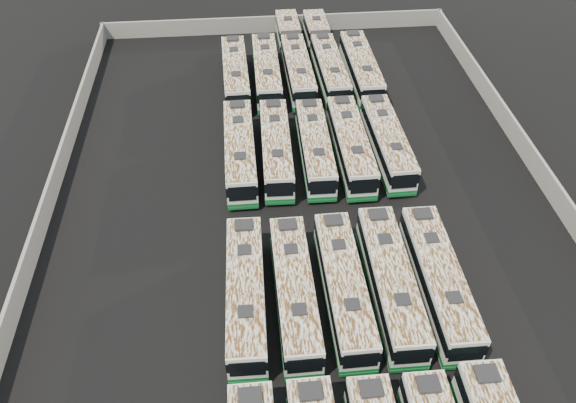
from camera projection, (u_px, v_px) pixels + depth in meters
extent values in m
plane|color=black|center=(306.00, 220.00, 48.79)|extent=(140.00, 140.00, 0.00)
cube|color=gray|center=(275.00, 24.00, 74.65)|extent=(45.20, 0.30, 2.20)
cube|color=gray|center=(556.00, 195.00, 49.56)|extent=(0.30, 73.20, 2.20)
cube|color=gray|center=(39.00, 228.00, 46.54)|extent=(0.30, 73.20, 2.20)
cube|color=black|center=(250.00, 397.00, 32.90)|extent=(1.40, 1.18, 0.28)
cube|color=black|center=(310.00, 391.00, 33.16)|extent=(1.40, 1.19, 0.28)
cube|color=black|center=(371.00, 389.00, 33.40)|extent=(1.35, 1.15, 0.27)
cube|color=black|center=(428.00, 384.00, 33.61)|extent=(1.36, 1.15, 0.27)
cube|color=black|center=(487.00, 374.00, 33.97)|extent=(1.42, 1.21, 0.28)
cube|color=silver|center=(246.00, 293.00, 40.64)|extent=(2.91, 12.75, 2.91)
cube|color=#105D29|center=(247.00, 302.00, 41.36)|extent=(2.96, 12.80, 0.44)
cube|color=black|center=(246.00, 289.00, 40.32)|extent=(2.97, 12.81, 0.97)
cube|color=black|center=(247.00, 369.00, 35.74)|extent=(2.33, 0.11, 1.53)
cube|color=#105D29|center=(248.00, 382.00, 36.83)|extent=(2.65, 0.15, 0.30)
cube|color=silver|center=(245.00, 280.00, 39.64)|extent=(2.85, 12.49, 0.07)
cube|color=black|center=(245.00, 311.00, 37.52)|extent=(1.03, 1.03, 0.15)
cube|color=black|center=(244.00, 250.00, 41.62)|extent=(1.03, 1.03, 0.15)
cube|color=black|center=(244.00, 225.00, 43.44)|extent=(1.40, 1.19, 0.28)
cylinder|color=black|center=(231.00, 353.00, 38.48)|extent=(0.32, 1.06, 1.06)
cylinder|color=black|center=(264.00, 351.00, 38.60)|extent=(0.32, 1.06, 1.06)
cylinder|color=black|center=(232.00, 263.00, 44.45)|extent=(0.32, 1.06, 1.06)
cylinder|color=black|center=(260.00, 262.00, 44.56)|extent=(0.32, 1.06, 1.06)
cube|color=silver|center=(294.00, 291.00, 40.78)|extent=(2.68, 12.57, 2.88)
cube|color=#105D29|center=(294.00, 300.00, 41.49)|extent=(2.74, 12.62, 0.44)
cube|color=black|center=(295.00, 287.00, 40.46)|extent=(2.75, 12.63, 0.96)
cube|color=black|center=(305.00, 366.00, 35.94)|extent=(2.30, 0.07, 1.52)
cube|color=#105D29|center=(304.00, 379.00, 37.02)|extent=(2.62, 0.11, 0.29)
cube|color=silver|center=(295.00, 279.00, 39.78)|extent=(2.63, 12.32, 0.07)
cube|color=black|center=(299.00, 309.00, 37.69)|extent=(1.00, 1.00, 0.15)
cube|color=black|center=(291.00, 249.00, 41.74)|extent=(1.00, 1.00, 0.15)
cube|color=black|center=(287.00, 225.00, 43.54)|extent=(1.37, 1.16, 0.27)
cylinder|color=black|center=(284.00, 350.00, 38.63)|extent=(0.30, 1.05, 1.05)
cylinder|color=black|center=(317.00, 348.00, 38.79)|extent=(0.30, 1.05, 1.05)
cylinder|color=black|center=(275.00, 263.00, 44.51)|extent=(0.30, 1.05, 1.05)
cylinder|color=black|center=(303.00, 261.00, 44.67)|extent=(0.30, 1.05, 1.05)
cube|color=silver|center=(344.00, 287.00, 41.07)|extent=(2.73, 12.67, 2.90)
cube|color=#105D29|center=(343.00, 296.00, 41.79)|extent=(2.78, 12.72, 0.44)
cube|color=black|center=(344.00, 283.00, 40.75)|extent=(2.79, 12.73, 0.97)
cube|color=black|center=(361.00, 361.00, 36.19)|extent=(2.32, 0.08, 1.53)
cube|color=#105D29|center=(359.00, 374.00, 37.29)|extent=(2.64, 0.12, 0.30)
cube|color=silver|center=(345.00, 274.00, 40.07)|extent=(2.68, 12.42, 0.07)
cube|color=black|center=(352.00, 304.00, 37.96)|extent=(1.01, 1.01, 0.15)
cube|color=black|center=(339.00, 244.00, 42.03)|extent=(1.01, 1.01, 0.15)
cube|color=black|center=(333.00, 220.00, 43.85)|extent=(1.38, 1.17, 0.27)
cylinder|color=black|center=(336.00, 346.00, 38.90)|extent=(0.30, 1.06, 1.05)
cylinder|color=black|center=(368.00, 343.00, 39.06)|extent=(0.30, 1.06, 1.05)
cylinder|color=black|center=(320.00, 259.00, 44.82)|extent=(0.30, 1.06, 1.05)
cylinder|color=black|center=(348.00, 256.00, 44.99)|extent=(0.30, 1.06, 1.05)
cube|color=silver|center=(391.00, 282.00, 41.36)|extent=(2.80, 12.99, 2.97)
cube|color=#105D29|center=(389.00, 291.00, 42.09)|extent=(2.86, 13.04, 0.45)
cube|color=black|center=(391.00, 278.00, 41.02)|extent=(2.87, 13.05, 0.99)
cube|color=black|center=(413.00, 357.00, 36.35)|extent=(2.38, 0.08, 1.57)
cube|color=#105D29|center=(409.00, 370.00, 37.47)|extent=(2.70, 0.12, 0.30)
cube|color=silver|center=(393.00, 268.00, 40.33)|extent=(2.75, 12.73, 0.08)
cube|color=black|center=(403.00, 299.00, 38.16)|extent=(1.03, 1.03, 0.15)
cube|color=black|center=(385.00, 239.00, 42.35)|extent=(1.03, 1.03, 0.15)
cube|color=black|center=(378.00, 215.00, 44.21)|extent=(1.41, 1.20, 0.28)
cylinder|color=black|center=(385.00, 341.00, 39.14)|extent=(0.31, 1.08, 1.08)
cylinder|color=black|center=(417.00, 339.00, 39.28)|extent=(0.31, 1.08, 1.08)
cylinder|color=black|center=(363.00, 253.00, 45.23)|extent=(0.31, 1.08, 1.08)
cylinder|color=black|center=(391.00, 251.00, 45.37)|extent=(0.31, 1.08, 1.08)
cube|color=silver|center=(438.00, 280.00, 41.49)|extent=(2.74, 12.86, 2.94)
cube|color=#105D29|center=(436.00, 289.00, 42.22)|extent=(2.79, 12.91, 0.45)
cube|color=black|center=(439.00, 276.00, 41.16)|extent=(2.80, 12.92, 0.98)
cube|color=black|center=(467.00, 354.00, 36.53)|extent=(2.35, 0.07, 1.55)
cube|color=#105D29|center=(462.00, 367.00, 37.64)|extent=(2.68, 0.11, 0.30)
cube|color=silver|center=(442.00, 267.00, 40.47)|extent=(2.69, 12.60, 0.07)
cube|color=black|center=(454.00, 297.00, 38.33)|extent=(1.02, 1.02, 0.15)
cube|color=black|center=(432.00, 238.00, 42.47)|extent=(1.02, 1.02, 0.15)
cube|color=black|center=(423.00, 214.00, 44.32)|extent=(1.40, 1.18, 0.28)
cylinder|color=black|center=(436.00, 339.00, 39.29)|extent=(0.31, 1.07, 1.07)
cylinder|color=black|center=(467.00, 337.00, 39.44)|extent=(0.31, 1.07, 1.07)
cylinder|color=black|center=(407.00, 252.00, 45.32)|extent=(0.31, 1.07, 1.07)
cylinder|color=black|center=(435.00, 250.00, 45.46)|extent=(0.31, 1.07, 1.07)
cube|color=silver|center=(240.00, 151.00, 53.01)|extent=(2.77, 12.96, 2.97)
cube|color=#105D29|center=(241.00, 160.00, 53.75)|extent=(2.82, 13.01, 0.45)
cube|color=black|center=(240.00, 147.00, 52.68)|extent=(2.83, 13.02, 0.99)
cube|color=black|center=(242.00, 194.00, 48.02)|extent=(2.37, 0.07, 1.56)
cube|color=#105D29|center=(243.00, 208.00, 49.14)|extent=(2.70, 0.11, 0.30)
cube|color=silver|center=(239.00, 138.00, 51.99)|extent=(2.71, 12.70, 0.08)
cube|color=black|center=(240.00, 156.00, 49.83)|extent=(1.03, 1.03, 0.15)
cube|color=black|center=(238.00, 120.00, 54.00)|extent=(1.03, 1.03, 0.15)
cube|color=black|center=(237.00, 104.00, 55.86)|extent=(1.41, 1.19, 0.28)
cylinder|color=black|center=(230.00, 191.00, 50.79)|extent=(0.31, 1.08, 1.08)
cylinder|color=black|center=(255.00, 189.00, 50.96)|extent=(0.31, 1.08, 1.08)
cylinder|color=black|center=(228.00, 137.00, 56.86)|extent=(0.31, 1.08, 1.08)
cylinder|color=black|center=(251.00, 136.00, 57.03)|extent=(0.31, 1.08, 1.08)
cube|color=silver|center=(276.00, 149.00, 53.37)|extent=(2.92, 12.66, 2.89)
cube|color=#105D29|center=(276.00, 157.00, 54.09)|extent=(2.98, 12.71, 0.44)
cube|color=black|center=(276.00, 144.00, 53.05)|extent=(2.99, 12.72, 0.97)
cube|color=black|center=(280.00, 190.00, 48.50)|extent=(2.31, 0.11, 1.52)
cube|color=#105D29|center=(280.00, 203.00, 49.59)|extent=(2.63, 0.16, 0.29)
cube|color=silver|center=(276.00, 136.00, 52.38)|extent=(2.87, 12.41, 0.07)
cube|color=black|center=(278.00, 153.00, 50.27)|extent=(1.02, 1.02, 0.15)
cube|color=black|center=(274.00, 118.00, 54.34)|extent=(1.02, 1.02, 0.15)
cube|color=black|center=(273.00, 103.00, 56.15)|extent=(1.39, 1.19, 0.27)
cylinder|color=black|center=(266.00, 187.00, 51.23)|extent=(0.32, 1.06, 1.05)
cylinder|color=black|center=(291.00, 186.00, 51.34)|extent=(0.32, 1.06, 1.05)
cylinder|color=black|center=(263.00, 135.00, 57.15)|extent=(0.32, 1.06, 1.05)
cylinder|color=black|center=(285.00, 134.00, 57.26)|extent=(0.32, 1.06, 1.05)
cube|color=silver|center=(315.00, 147.00, 53.55)|extent=(2.76, 12.45, 2.85)
cube|color=#105D29|center=(315.00, 156.00, 54.26)|extent=(2.81, 12.50, 0.43)
cube|color=black|center=(315.00, 143.00, 53.24)|extent=(2.82, 12.51, 0.95)
cube|color=black|center=(323.00, 187.00, 48.76)|extent=(2.28, 0.09, 1.50)
cube|color=#105D29|center=(322.00, 201.00, 49.83)|extent=(2.59, 0.14, 0.29)
cube|color=silver|center=(315.00, 135.00, 52.57)|extent=(2.70, 12.20, 0.07)
cube|color=black|center=(319.00, 152.00, 50.50)|extent=(1.00, 1.00, 0.14)
cube|color=black|center=(312.00, 118.00, 54.50)|extent=(1.00, 1.00, 0.14)
cube|color=black|center=(310.00, 103.00, 56.29)|extent=(1.36, 1.16, 0.27)
cylinder|color=black|center=(307.00, 185.00, 51.43)|extent=(0.30, 1.04, 1.03)
cylinder|color=black|center=(331.00, 184.00, 51.56)|extent=(0.30, 1.04, 1.03)
cylinder|color=black|center=(299.00, 134.00, 57.26)|extent=(0.30, 1.04, 1.03)
cylinder|color=black|center=(321.00, 133.00, 57.39)|extent=(0.30, 1.04, 1.03)
cube|color=silver|center=(351.00, 145.00, 53.70)|extent=(2.76, 12.84, 2.94)
cube|color=#105D29|center=(350.00, 154.00, 54.42)|extent=(2.81, 12.89, 0.45)
cube|color=black|center=(351.00, 141.00, 53.37)|extent=(2.82, 12.90, 0.98)
cube|color=black|center=(364.00, 186.00, 48.75)|extent=(2.35, 0.08, 1.55)
cube|color=#105D29|center=(363.00, 200.00, 49.86)|extent=(2.67, 0.12, 0.30)
cube|color=silver|center=(352.00, 132.00, 52.68)|extent=(2.70, 12.58, 0.07)
cube|color=black|center=(358.00, 150.00, 50.54)|extent=(1.02, 1.02, 0.15)
cube|color=black|center=(347.00, 115.00, 54.67)|extent=(1.02, 1.02, 0.15)
cube|color=black|center=(342.00, 100.00, 56.52)|extent=(1.40, 1.18, 0.28)
cylinder|color=black|center=(345.00, 184.00, 51.50)|extent=(0.31, 1.07, 1.07)
cylinder|color=black|center=(370.00, 183.00, 51.66)|extent=(0.31, 1.07, 1.07)
cylinder|color=black|center=(331.00, 132.00, 57.50)|extent=(0.31, 1.07, 1.07)
cylinder|color=black|center=(353.00, 131.00, 57.67)|extent=(0.31, 1.07, 1.07)
cube|color=silver|center=(387.00, 142.00, 54.13)|extent=(2.86, 12.55, 2.86)
cube|color=#105D29|center=(386.00, 151.00, 54.84)|extent=(2.91, 12.60, 0.44)
cube|color=black|center=(388.00, 138.00, 53.81)|extent=(2.92, 12.61, 0.96)
cube|color=black|center=(405.00, 182.00, 49.32)|extent=(2.29, 0.11, 1.51)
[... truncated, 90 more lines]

